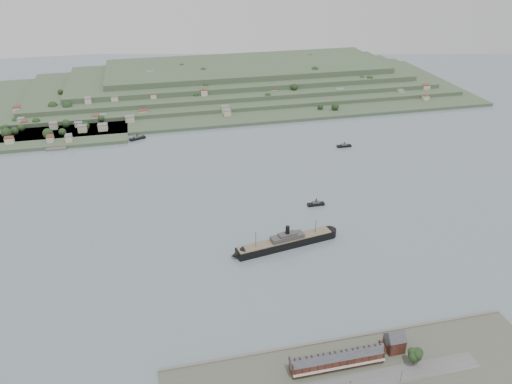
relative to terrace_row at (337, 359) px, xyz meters
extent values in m
plane|color=slate|center=(10.00, 168.02, -6.84)|extent=(1400.00, 1400.00, 0.00)
cube|color=slate|center=(10.00, 19.02, -5.54)|extent=(220.00, 2.00, 2.60)
cube|color=#595959|center=(10.00, -13.98, -4.79)|extent=(140.00, 12.00, 0.10)
cube|color=#422217|center=(0.00, 0.02, -1.34)|extent=(55.00, 8.00, 7.00)
cube|color=#35373C|center=(0.00, 0.02, 2.16)|extent=(55.60, 8.15, 8.15)
cube|color=beige|center=(0.00, -4.78, -1.84)|extent=(55.00, 1.60, 0.25)
cube|color=#422217|center=(-27.50, 0.02, 3.16)|extent=(0.50, 8.40, 3.00)
cube|color=#422217|center=(27.50, 0.02, 3.16)|extent=(0.50, 8.40, 3.00)
cube|color=black|center=(-22.00, 0.02, 4.56)|extent=(0.90, 1.40, 3.20)
cube|color=black|center=(-16.50, 0.02, 4.56)|extent=(0.90, 1.40, 3.20)
cube|color=black|center=(-2.75, 0.02, 4.56)|extent=(0.90, 1.40, 3.20)
cube|color=black|center=(2.75, 0.02, 4.56)|extent=(0.90, 1.40, 3.20)
cube|color=black|center=(16.50, 0.02, 4.56)|extent=(0.90, 1.40, 3.20)
cube|color=black|center=(22.00, 0.02, 4.56)|extent=(0.90, 1.40, 3.20)
cube|color=#422217|center=(37.50, 4.02, -0.34)|extent=(10.00, 10.00, 9.00)
cube|color=#35373C|center=(37.50, 4.02, 4.16)|extent=(10.40, 10.18, 10.18)
cube|color=#395035|center=(10.00, 528.02, -4.84)|extent=(760.00, 260.00, 4.00)
cube|color=#395035|center=(30.00, 553.02, -0.34)|extent=(680.00, 220.00, 5.00)
cube|color=#395035|center=(45.00, 568.02, 5.16)|extent=(600.00, 200.00, 6.00)
cube|color=#395035|center=(60.00, 583.02, 11.66)|extent=(520.00, 180.00, 7.00)
cube|color=#395035|center=(75.00, 598.02, 19.16)|extent=(440.00, 160.00, 8.00)
cube|color=#395035|center=(-190.00, 418.02, -4.84)|extent=(150.00, 90.00, 4.00)
cube|color=slate|center=(-195.00, 376.02, -5.44)|extent=(22.00, 14.00, 2.80)
cube|color=black|center=(5.19, 125.41, -3.70)|extent=(81.52, 24.57, 6.29)
cone|color=black|center=(-34.63, 118.44, -3.70)|extent=(12.48, 12.48, 10.78)
cylinder|color=black|center=(45.02, 132.39, -3.70)|extent=(10.78, 10.78, 6.29)
cube|color=#71624B|center=(5.19, 125.41, -0.28)|extent=(79.59, 23.37, 0.54)
cube|color=#44413F|center=(6.96, 125.72, 1.69)|extent=(27.95, 12.61, 3.59)
cube|color=#44413F|center=(6.96, 125.72, 4.12)|extent=(15.25, 8.68, 2.25)
cylinder|color=black|center=(6.96, 125.72, 7.54)|extent=(3.23, 3.23, 8.09)
cylinder|color=#483121|center=(-19.59, 121.07, 5.74)|extent=(0.45, 0.45, 14.38)
cylinder|color=#483121|center=(31.75, 130.06, 4.84)|extent=(0.45, 0.45, 12.58)
cube|color=black|center=(50.96, 182.96, -5.60)|extent=(15.57, 4.27, 2.49)
cube|color=#44413F|center=(50.96, 182.96, -3.73)|extent=(7.02, 3.37, 1.86)
cylinder|color=black|center=(50.96, 182.96, -1.66)|extent=(1.04, 1.04, 3.63)
cube|color=black|center=(-104.15, 383.53, -5.55)|extent=(19.98, 12.56, 2.59)
cube|color=#44413F|center=(-104.15, 383.53, -3.60)|extent=(9.73, 7.39, 1.94)
cylinder|color=black|center=(-104.15, 383.53, -1.45)|extent=(1.08, 1.08, 3.78)
cube|color=black|center=(127.84, 306.08, -5.72)|extent=(16.87, 4.97, 2.24)
cube|color=#44413F|center=(127.84, 306.08, -4.04)|extent=(7.62, 3.87, 1.68)
cylinder|color=black|center=(127.84, 306.08, -2.18)|extent=(0.93, 0.93, 3.26)
cylinder|color=#483121|center=(43.81, -8.49, -2.68)|extent=(1.04, 1.04, 4.32)
sphere|color=#193216|center=(43.81, -8.49, 1.21)|extent=(7.78, 7.78, 7.78)
sphere|color=#193216|center=(45.97, -7.63, 2.07)|extent=(6.05, 6.05, 6.05)
sphere|color=#193216|center=(42.08, -9.79, 1.64)|extent=(5.53, 5.53, 5.53)
sphere|color=#193216|center=(44.24, -10.40, 3.37)|extent=(5.19, 5.19, 5.19)
camera|label=1|loc=(-91.57, -190.02, 217.15)|focal=35.00mm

